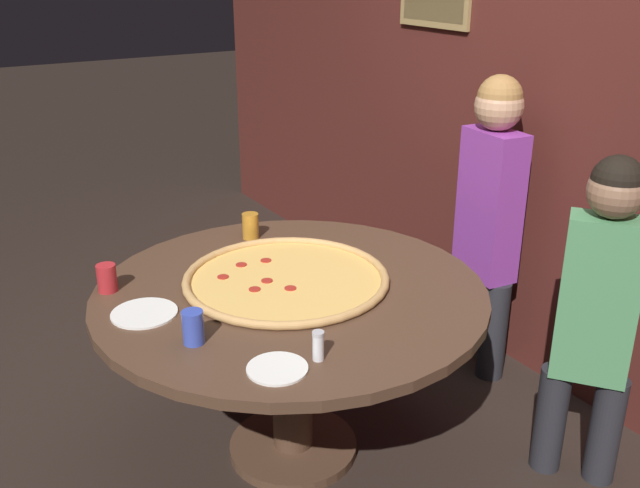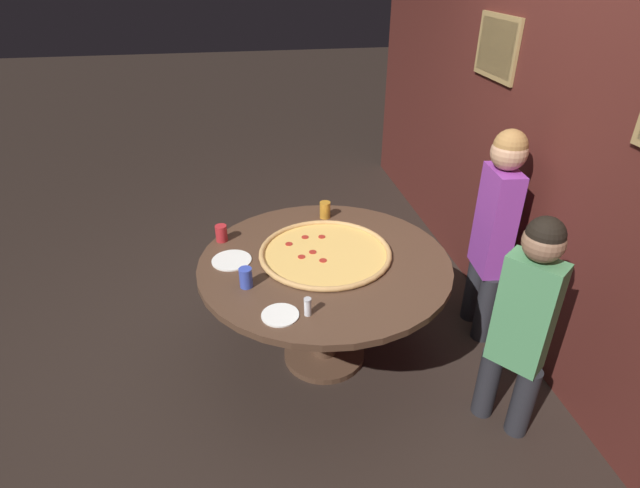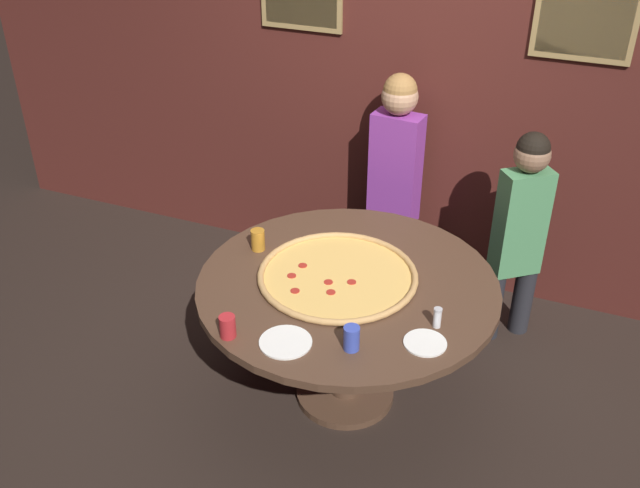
% 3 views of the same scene
% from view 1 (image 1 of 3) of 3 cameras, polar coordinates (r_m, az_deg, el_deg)
% --- Properties ---
extents(ground_plane, '(24.00, 24.00, 0.00)m').
position_cam_1_polar(ground_plane, '(3.06, -2.15, -16.14)').
color(ground_plane, black).
extents(back_wall, '(6.40, 0.08, 2.60)m').
position_cam_1_polar(back_wall, '(3.31, 18.38, 10.81)').
color(back_wall, '#4C1E19').
rests_on(back_wall, ground_plane).
extents(dining_table, '(1.47, 1.47, 0.74)m').
position_cam_1_polar(dining_table, '(2.73, -2.33, -6.27)').
color(dining_table, '#4C3323').
rests_on(dining_table, ground_plane).
extents(giant_pizza, '(0.79, 0.79, 0.03)m').
position_cam_1_polar(giant_pizza, '(2.71, -2.73, -2.77)').
color(giant_pizza, '#EAB75B').
rests_on(giant_pizza, dining_table).
extents(drink_cup_centre_back, '(0.07, 0.07, 0.11)m').
position_cam_1_polar(drink_cup_centre_back, '(3.12, -5.58, 1.44)').
color(drink_cup_centre_back, '#BC7A23').
rests_on(drink_cup_centre_back, dining_table).
extents(drink_cup_by_shaker, '(0.07, 0.07, 0.11)m').
position_cam_1_polar(drink_cup_by_shaker, '(2.31, -10.12, -6.58)').
color(drink_cup_by_shaker, '#384CB7').
rests_on(drink_cup_by_shaker, dining_table).
extents(drink_cup_far_right, '(0.07, 0.07, 0.10)m').
position_cam_1_polar(drink_cup_far_right, '(2.73, -16.68, -2.63)').
color(drink_cup_far_right, '#B22328').
rests_on(drink_cup_far_right, dining_table).
extents(white_plate_near_front, '(0.19, 0.19, 0.01)m').
position_cam_1_polar(white_plate_near_front, '(2.17, -3.44, -9.92)').
color(white_plate_near_front, white).
rests_on(white_plate_near_front, dining_table).
extents(white_plate_beside_cup, '(0.23, 0.23, 0.01)m').
position_cam_1_polar(white_plate_beside_cup, '(2.55, -13.88, -5.39)').
color(white_plate_beside_cup, white).
rests_on(white_plate_beside_cup, dining_table).
extents(condiment_shaker, '(0.04, 0.04, 0.10)m').
position_cam_1_polar(condiment_shaker, '(2.19, -0.14, -8.13)').
color(condiment_shaker, silver).
rests_on(condiment_shaker, dining_table).
extents(diner_side_right, '(0.36, 0.21, 1.42)m').
position_cam_1_polar(diner_side_right, '(3.34, 13.37, 2.58)').
color(diner_side_right, '#232328').
rests_on(diner_side_right, ground_plane).
extents(diner_far_right, '(0.32, 0.29, 1.29)m').
position_cam_1_polar(diner_far_right, '(2.74, 21.28, -4.68)').
color(diner_far_right, '#232328').
rests_on(diner_far_right, ground_plane).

